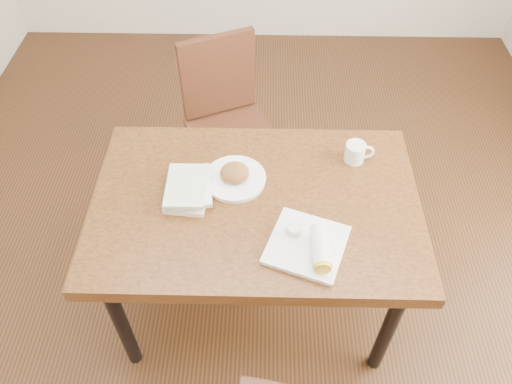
{
  "coord_description": "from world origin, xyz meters",
  "views": [
    {
      "loc": [
        0.03,
        -1.3,
        2.25
      ],
      "look_at": [
        0.0,
        0.0,
        0.8
      ],
      "focal_mm": 35.0,
      "sensor_mm": 36.0,
      "label": 1
    }
  ],
  "objects_px": {
    "table": "(256,213)",
    "book_stack": "(189,188)",
    "coffee_mug": "(356,152)",
    "chair_far": "(227,115)",
    "plate_burrito": "(311,246)",
    "plate_scone": "(235,177)"
  },
  "relations": [
    {
      "from": "coffee_mug",
      "to": "plate_burrito",
      "type": "height_order",
      "value": "plate_burrito"
    },
    {
      "from": "plate_burrito",
      "to": "book_stack",
      "type": "relative_size",
      "value": 1.35
    },
    {
      "from": "plate_scone",
      "to": "coffee_mug",
      "type": "xyz_separation_m",
      "value": [
        0.51,
        0.14,
        0.02
      ]
    },
    {
      "from": "book_stack",
      "to": "plate_scone",
      "type": "bearing_deg",
      "value": 22.63
    },
    {
      "from": "plate_scone",
      "to": "book_stack",
      "type": "height_order",
      "value": "plate_scone"
    },
    {
      "from": "table",
      "to": "book_stack",
      "type": "bearing_deg",
      "value": 173.53
    },
    {
      "from": "plate_scone",
      "to": "coffee_mug",
      "type": "height_order",
      "value": "coffee_mug"
    },
    {
      "from": "coffee_mug",
      "to": "plate_burrito",
      "type": "relative_size",
      "value": 0.37
    },
    {
      "from": "table",
      "to": "coffee_mug",
      "type": "bearing_deg",
      "value": 30.04
    },
    {
      "from": "plate_burrito",
      "to": "table",
      "type": "bearing_deg",
      "value": 130.78
    },
    {
      "from": "plate_burrito",
      "to": "book_stack",
      "type": "bearing_deg",
      "value": 150.53
    },
    {
      "from": "coffee_mug",
      "to": "plate_burrito",
      "type": "bearing_deg",
      "value": -114.14
    },
    {
      "from": "chair_far",
      "to": "table",
      "type": "bearing_deg",
      "value": -77.36
    },
    {
      "from": "plate_scone",
      "to": "plate_burrito",
      "type": "bearing_deg",
      "value": -49.32
    },
    {
      "from": "table",
      "to": "book_stack",
      "type": "relative_size",
      "value": 5.12
    },
    {
      "from": "table",
      "to": "chair_far",
      "type": "height_order",
      "value": "chair_far"
    },
    {
      "from": "chair_far",
      "to": "coffee_mug",
      "type": "distance_m",
      "value": 0.83
    },
    {
      "from": "table",
      "to": "plate_burrito",
      "type": "distance_m",
      "value": 0.33
    },
    {
      "from": "coffee_mug",
      "to": "chair_far",
      "type": "bearing_deg",
      "value": 137.94
    },
    {
      "from": "plate_scone",
      "to": "plate_burrito",
      "type": "distance_m",
      "value": 0.45
    },
    {
      "from": "table",
      "to": "coffee_mug",
      "type": "height_order",
      "value": "coffee_mug"
    },
    {
      "from": "plate_scone",
      "to": "book_stack",
      "type": "xyz_separation_m",
      "value": [
        -0.18,
        -0.07,
        0.01
      ]
    }
  ]
}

